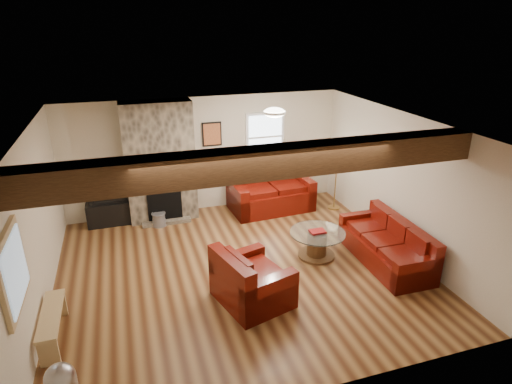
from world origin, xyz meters
TOP-DOWN VIEW (x-y plane):
  - room at (0.00, 0.00)m, footprint 8.00×8.00m
  - oak_beam at (0.00, -1.25)m, footprint 6.00×0.36m
  - chimney_breast at (-1.00, 2.49)m, footprint 1.40×0.67m
  - back_window at (1.35, 2.71)m, footprint 0.90×0.08m
  - hatch_window at (-2.96, -1.50)m, footprint 0.08×1.00m
  - ceiling_dome at (0.90, 0.90)m, footprint 0.40×0.40m
  - artwork_back at (0.15, 2.71)m, footprint 0.42×0.06m
  - artwork_right at (2.96, 0.30)m, footprint 0.06×0.55m
  - sofa_three at (2.48, -0.51)m, footprint 0.85×1.96m
  - loveseat at (1.33, 2.23)m, footprint 1.84×1.13m
  - armchair_red at (-0.06, -0.89)m, footprint 1.18×1.26m
  - coffee_table at (1.42, 0.01)m, footprint 0.99×0.99m
  - tv_cabinet at (-2.07, 2.53)m, footprint 0.98×0.39m
  - television at (-2.07, 2.53)m, footprint 0.81×0.11m
  - floor_lamp at (2.71, 1.83)m, footprint 0.39×0.39m
  - pine_bench at (-2.83, -0.90)m, footprint 0.25×1.09m
  - coal_bucket at (-1.15, 2.14)m, footprint 0.30×0.30m

SIDE VIEW (x-z plane):
  - coal_bucket at x=-1.15m, z-range 0.00..0.29m
  - pine_bench at x=-2.83m, z-range 0.00..0.41m
  - coffee_table at x=1.42m, z-range -0.02..0.50m
  - tv_cabinet at x=-2.07m, z-range 0.00..0.49m
  - sofa_three at x=2.48m, z-range 0.00..0.75m
  - armchair_red at x=-0.06m, z-range 0.00..0.85m
  - loveseat at x=1.33m, z-range 0.00..0.94m
  - television at x=-2.07m, z-range 0.49..0.96m
  - chimney_breast at x=-1.00m, z-range -0.03..2.47m
  - room at x=0.00m, z-range -2.75..5.25m
  - floor_lamp at x=2.71m, z-range 0.53..2.04m
  - hatch_window at x=-2.96m, z-range 1.00..1.90m
  - back_window at x=1.35m, z-range 1.00..2.10m
  - artwork_back at x=0.15m, z-range 1.44..1.96m
  - artwork_right at x=2.96m, z-range 1.54..1.96m
  - oak_beam at x=0.00m, z-range 2.12..2.50m
  - ceiling_dome at x=0.90m, z-range 2.35..2.53m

